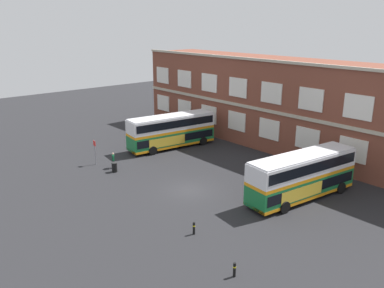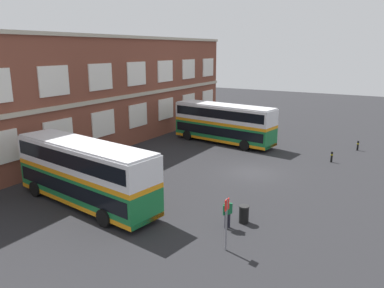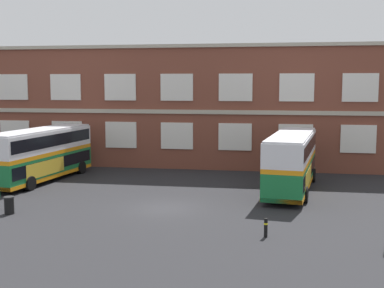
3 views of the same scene
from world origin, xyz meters
name	(u,v)px [view 3 (image 3 of 3)]	position (x,y,z in m)	size (l,w,h in m)	color
ground_plane	(171,201)	(0.00, 2.00, 0.00)	(120.00, 120.00, 0.00)	#232326
brick_terminal_building	(185,107)	(-2.00, 17.98, 5.31)	(46.03, 8.19, 10.92)	brown
double_decker_near	(41,154)	(-11.30, 6.80, 2.15)	(4.07, 11.25, 4.07)	#197038
double_decker_middle	(291,161)	(7.72, 6.31, 2.15)	(4.02, 11.25, 4.07)	#197038
station_litter_bin	(9,205)	(-8.64, -2.83, 0.52)	(0.60, 0.60, 1.03)	black
safety_bollard_west	(266,227)	(6.21, -4.88, 0.49)	(0.19, 0.19, 0.95)	black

